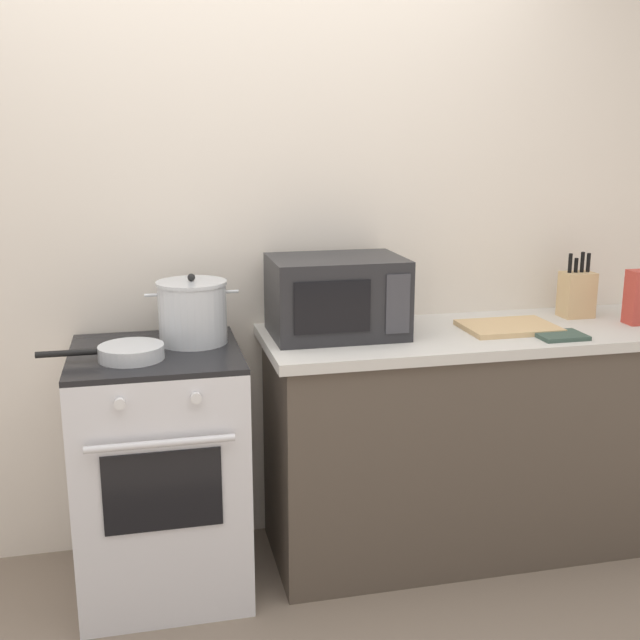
{
  "coord_description": "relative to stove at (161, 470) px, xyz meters",
  "views": [
    {
      "loc": [
        -0.37,
        -2.12,
        1.67
      ],
      "look_at": [
        0.25,
        0.6,
        1.0
      ],
      "focal_mm": 43.45,
      "sensor_mm": 36.0,
      "label": 1
    }
  ],
  "objects": [
    {
      "name": "oven_mitt",
      "position": [
        1.5,
        -0.16,
        0.47
      ],
      "size": [
        0.18,
        0.14,
        0.02
      ],
      "primitive_type": "cube",
      "color": "#384C42",
      "rests_on": "countertop_right"
    },
    {
      "name": "back_wall",
      "position": [
        0.65,
        0.37,
        0.79
      ],
      "size": [
        4.4,
        0.1,
        2.5
      ],
      "primitive_type": "cube",
      "color": "silver",
      "rests_on": "ground_plane"
    },
    {
      "name": "stove",
      "position": [
        0.0,
        0.0,
        0.0
      ],
      "size": [
        0.6,
        0.64,
        0.92
      ],
      "color": "silver",
      "rests_on": "ground_plane"
    },
    {
      "name": "knife_block",
      "position": [
        1.74,
        0.14,
        0.56
      ],
      "size": [
        0.13,
        0.1,
        0.28
      ],
      "color": "tan",
      "rests_on": "countertop_right"
    },
    {
      "name": "microwave",
      "position": [
        0.69,
        0.08,
        0.61
      ],
      "size": [
        0.5,
        0.37,
        0.3
      ],
      "color": "#232326",
      "rests_on": "countertop_right"
    },
    {
      "name": "lower_cabinet_right",
      "position": [
        1.25,
        0.02,
        -0.02
      ],
      "size": [
        1.64,
        0.56,
        0.88
      ],
      "primitive_type": "cube",
      "color": "#4C4238",
      "rests_on": "ground_plane"
    },
    {
      "name": "cutting_board",
      "position": [
        1.37,
        0.0,
        0.47
      ],
      "size": [
        0.36,
        0.26,
        0.02
      ],
      "primitive_type": "cube",
      "color": "tan",
      "rests_on": "countertop_right"
    },
    {
      "name": "countertop_right",
      "position": [
        1.25,
        0.02,
        0.44
      ],
      "size": [
        1.7,
        0.6,
        0.04
      ],
      "primitive_type": "cube",
      "color": "beige",
      "rests_on": "lower_cabinet_right"
    },
    {
      "name": "stock_pot",
      "position": [
        0.14,
        0.08,
        0.58
      ],
      "size": [
        0.34,
        0.26,
        0.26
      ],
      "color": "silver",
      "rests_on": "stove"
    },
    {
      "name": "pasta_box",
      "position": [
        1.91,
        -0.03,
        0.57
      ],
      "size": [
        0.08,
        0.08,
        0.22
      ],
      "primitive_type": "cube",
      "color": "#B73D33",
      "rests_on": "countertop_right"
    },
    {
      "name": "frying_pan",
      "position": [
        -0.09,
        -0.09,
        0.48
      ],
      "size": [
        0.42,
        0.22,
        0.05
      ],
      "color": "silver",
      "rests_on": "stove"
    }
  ]
}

